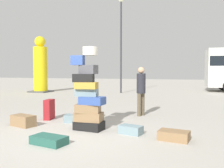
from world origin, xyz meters
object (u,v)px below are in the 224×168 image
Objects in this scene: suitcase_brown_foreground_near at (23,121)px; person_bearded_onlooker at (141,87)px; suitcase_slate_foreground_far at (131,130)px; lamp_post at (121,31)px; suitcase_brown_left_side at (174,135)px; suitcase_brown_behind_tower at (89,113)px; suitcase_teal_upright_blue at (49,140)px; yellow_dummy_statue at (40,67)px; suitcase_tower at (88,98)px; suitcase_slate_white_trunk at (75,118)px; suitcase_maroon_right_side at (49,109)px.

person_bearded_onlooker is (2.78, 2.57, 0.83)m from suitcase_brown_foreground_near.
suitcase_slate_foreground_far is 2.62m from person_bearded_onlooker.
suitcase_brown_left_side is at bearing -68.16° from lamp_post.
suitcase_brown_behind_tower is 2.47m from suitcase_slate_foreground_far.
person_bearded_onlooker is at bearing 82.82° from suitcase_teal_upright_blue.
suitcase_brown_foreground_near is at bearing -57.86° from yellow_dummy_statue.
suitcase_tower is 1.37m from suitcase_slate_foreground_far.
suitcase_brown_foreground_near is (-1.12, -0.94, 0.04)m from suitcase_slate_white_trunk.
suitcase_tower reaches higher than suitcase_brown_behind_tower.
yellow_dummy_statue is 6.33m from lamp_post.
suitcase_tower is 1.61m from suitcase_teal_upright_blue.
lamp_post is (-1.38, 9.73, 4.14)m from suitcase_slate_white_trunk.
person_bearded_onlooker is (0.91, 2.39, 0.14)m from suitcase_tower.
lamp_post is at bearing 11.61° from yellow_dummy_statue.
suitcase_brown_left_side is 1.06× the size of suitcase_slate_white_trunk.
suitcase_brown_behind_tower is at bearing 70.32° from suitcase_slate_white_trunk.
yellow_dummy_statue reaches higher than person_bearded_onlooker.
person_bearded_onlooker is 11.19m from yellow_dummy_statue.
suitcase_maroon_right_side reaches higher than suitcase_slate_white_trunk.
suitcase_maroon_right_side is at bearing 132.57° from suitcase_teal_upright_blue.
suitcase_slate_white_trunk is 0.90× the size of suitcase_brown_foreground_near.
yellow_dummy_statue is at bearing 115.12° from suitcase_slate_white_trunk.
suitcase_maroon_right_side is at bearing -36.61° from person_bearded_onlooker.
suitcase_teal_upright_blue is 4.07m from person_bearded_onlooker.
suitcase_maroon_right_side is 10.53m from yellow_dummy_statue.
lamp_post is (-0.41, 9.61, 3.94)m from suitcase_maroon_right_side.
suitcase_slate_foreground_far is (1.83, -1.65, -0.03)m from suitcase_brown_behind_tower.
suitcase_tower reaches higher than suitcase_slate_foreground_far.
suitcase_tower is at bearing 20.84° from suitcase_brown_foreground_near.
suitcase_brown_foreground_near is 11.43m from lamp_post.
suitcase_brown_behind_tower is (1.04, 0.71, -0.18)m from suitcase_maroon_right_side.
lamp_post reaches higher than suitcase_teal_upright_blue.
yellow_dummy_statue reaches higher than suitcase_brown_foreground_near.
suitcase_tower reaches higher than person_bearded_onlooker.
suitcase_brown_behind_tower is 1.36× the size of suitcase_slate_foreground_far.
suitcase_brown_left_side is 12.33m from lamp_post.
suitcase_tower is at bearing -168.75° from suitcase_slate_foreground_far.
suitcase_teal_upright_blue is at bearing -66.35° from suitcase_maroon_right_side.
suitcase_brown_left_side is (2.18, -0.29, -0.74)m from suitcase_tower.
suitcase_slate_white_trunk is (-0.75, 0.76, -0.73)m from suitcase_tower.
suitcase_brown_foreground_near is at bearing -163.36° from suitcase_slate_foreground_far.
suitcase_brown_behind_tower is at bearing -80.69° from lamp_post.
suitcase_brown_behind_tower is 0.18× the size of yellow_dummy_statue.
suitcase_maroon_right_side reaches higher than suitcase_slate_foreground_far.
suitcase_teal_upright_blue is 2.02m from suitcase_brown_foreground_near.
suitcase_brown_behind_tower is 0.44× the size of person_bearded_onlooker.
person_bearded_onlooker is (2.63, 1.51, 0.67)m from suitcase_maroon_right_side.
suitcase_teal_upright_blue is 0.11× the size of lamp_post.
suitcase_tower is 1.29× the size of person_bearded_onlooker.
suitcase_brown_left_side is 0.10× the size of lamp_post.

